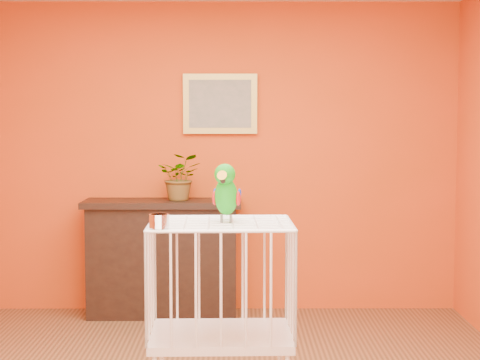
{
  "coord_description": "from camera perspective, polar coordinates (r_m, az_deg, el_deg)",
  "views": [
    {
      "loc": [
        0.15,
        -4.51,
        1.66
      ],
      "look_at": [
        0.16,
        -0.41,
        1.32
      ],
      "focal_mm": 60.0,
      "sensor_mm": 36.0,
      "label": 1
    }
  ],
  "objects": [
    {
      "name": "room_shell",
      "position": [
        4.52,
        -2.04,
        3.72
      ],
      "size": [
        4.5,
        4.5,
        4.5
      ],
      "color": "#DA4614",
      "rests_on": "ground"
    },
    {
      "name": "console_cabinet",
      "position": [
        6.67,
        -5.53,
        -5.53
      ],
      "size": [
        1.29,
        0.46,
        0.96
      ],
      "color": "black",
      "rests_on": "ground"
    },
    {
      "name": "potted_plant",
      "position": [
        6.62,
        -4.23,
        -0.12
      ],
      "size": [
        0.36,
        0.4,
        0.3
      ],
      "primitive_type": "imported",
      "rotation": [
        0.0,
        0.0,
        -0.04
      ],
      "color": "#26722D",
      "rests_on": "console_cabinet"
    },
    {
      "name": "framed_picture",
      "position": [
        6.73,
        -1.42,
        5.44
      ],
      "size": [
        0.62,
        0.04,
        0.5
      ],
      "color": "gold",
      "rests_on": "room_shell"
    },
    {
      "name": "birdcage",
      "position": [
        4.19,
        -1.36,
        -10.28
      ],
      "size": [
        0.73,
        0.57,
        1.11
      ],
      "rotation": [
        0.0,
        0.0,
        0.02
      ],
      "color": "white",
      "rests_on": "ground"
    },
    {
      "name": "feed_cup",
      "position": [
        3.86,
        -5.77,
        -2.93
      ],
      "size": [
        0.1,
        0.1,
        0.07
      ],
      "primitive_type": "cylinder",
      "color": "silver",
      "rests_on": "birdcage"
    },
    {
      "name": "parrot",
      "position": [
        4.08,
        -1.0,
        -0.88
      ],
      "size": [
        0.16,
        0.28,
        0.31
      ],
      "rotation": [
        0.0,
        0.0,
        -0.18
      ],
      "color": "#59544C",
      "rests_on": "birdcage"
    }
  ]
}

